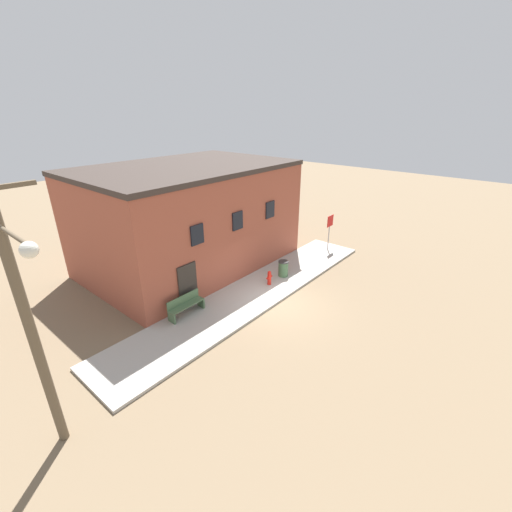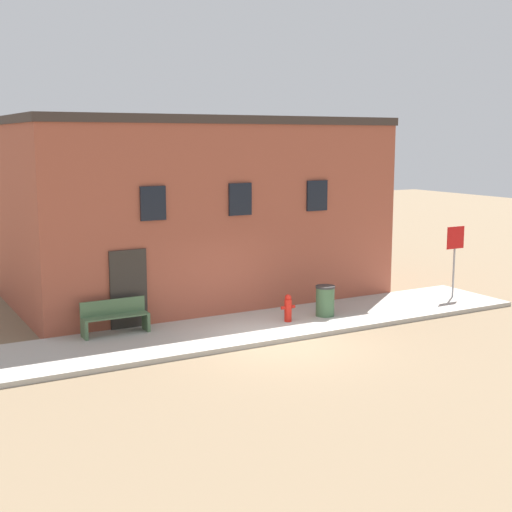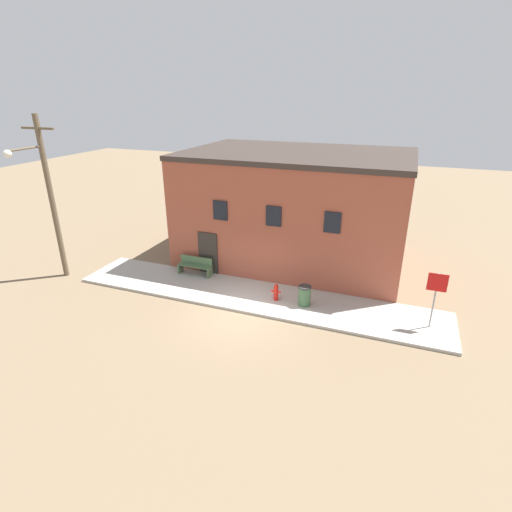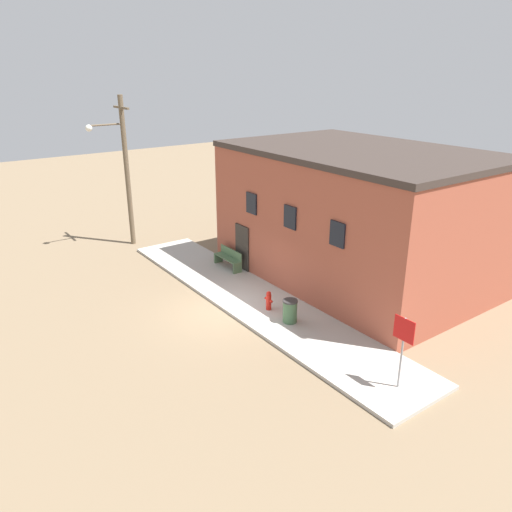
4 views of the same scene
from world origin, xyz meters
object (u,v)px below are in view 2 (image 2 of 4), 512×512
at_px(fire_hydrant, 288,308).
at_px(trash_bin, 325,301).
at_px(bench, 115,317).
at_px(stop_sign, 455,248).

xyz_separation_m(fire_hydrant, trash_bin, (1.24, 0.03, 0.06)).
bearing_deg(bench, stop_sign, -5.64).
height_order(stop_sign, trash_bin, stop_sign).
distance_m(fire_hydrant, bench, 4.64).
height_order(fire_hydrant, trash_bin, trash_bin).
bearing_deg(stop_sign, bench, 174.36).
relative_size(fire_hydrant, trash_bin, 0.88).
bearing_deg(stop_sign, trash_bin, -179.71).
xyz_separation_m(fire_hydrant, bench, (-4.50, 1.10, 0.07)).
bearing_deg(fire_hydrant, trash_bin, 1.18).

